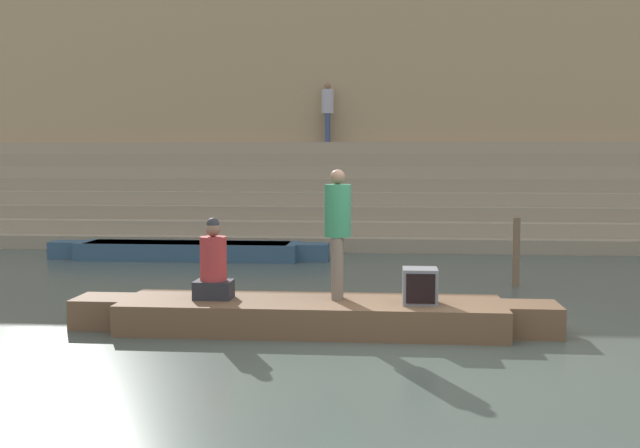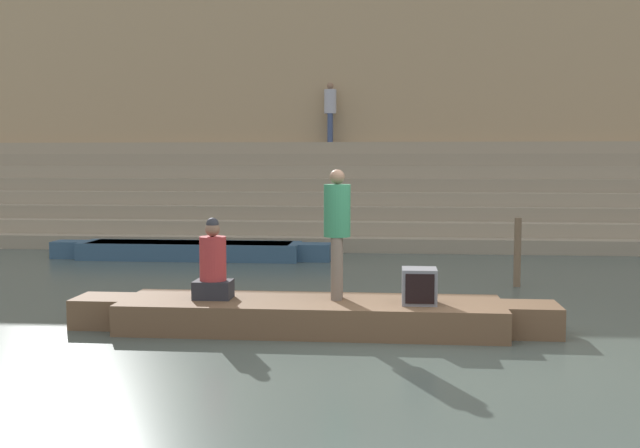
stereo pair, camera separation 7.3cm
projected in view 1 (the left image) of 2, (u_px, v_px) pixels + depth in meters
ground_plane at (412, 347)px, 8.92m from camera, size 120.00×120.00×0.00m
ghat_steps at (398, 205)px, 20.71m from camera, size 36.00×4.56×2.76m
back_wall at (398, 100)px, 22.65m from camera, size 34.20×1.28×8.14m
rowboat_main at (312, 314)px, 9.79m from camera, size 6.35×1.41×0.39m
person_standing at (338, 225)px, 9.80m from camera, size 0.35×0.35×1.71m
person_rowing at (213, 267)px, 9.86m from camera, size 0.49×0.39×1.07m
tv_set at (420, 286)px, 9.53m from camera, size 0.44×0.43×0.45m
moored_boat_shore at (188, 250)px, 16.84m from camera, size 6.35×1.06×0.38m
mooring_post at (516, 252)px, 13.16m from camera, size 0.12×0.12×1.22m
person_on_steps at (328, 108)px, 21.98m from camera, size 0.36×0.36×1.75m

